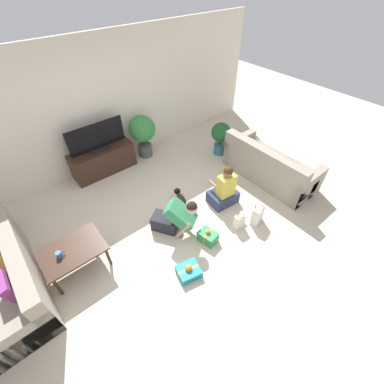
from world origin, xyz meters
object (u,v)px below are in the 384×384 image
object	(u,v)px
coffee_table	(73,252)
potted_plant_back_right	(143,131)
gift_bag_a	(257,215)
person_kneeling	(176,217)
gift_bag_b	(239,221)
tv	(97,139)
sofa_right	(269,166)
gift_box_a	(208,236)
tv_console	(103,160)
sofa_left	(7,282)
dog	(180,198)
person_sitting	(224,190)
mug	(59,254)
gift_box_b	(189,271)
potted_plant_corner_right	(221,135)

from	to	relation	value
coffee_table	potted_plant_back_right	size ratio (longest dim) A/B	0.88
gift_bag_a	person_kneeling	bearing A→B (deg)	148.24
gift_bag_b	gift_bag_a	bearing A→B (deg)	-18.42
tv	potted_plant_back_right	bearing A→B (deg)	-2.83
sofa_right	gift_box_a	distance (m)	2.14
tv_console	tv	distance (m)	0.54
sofa_left	sofa_right	size ratio (longest dim) A/B	1.00
gift_bag_a	dog	bearing A→B (deg)	123.73
dog	gift_bag_b	size ratio (longest dim) A/B	1.59
gift_bag_a	gift_box_a	bearing A→B (deg)	164.99
person_sitting	gift_bag_b	distance (m)	0.68
coffee_table	mug	world-z (taller)	mug
potted_plant_back_right	person_kneeling	bearing A→B (deg)	-109.65
person_sitting	gift_bag_b	size ratio (longest dim) A/B	2.79
coffee_table	gift_box_b	distance (m)	1.72
coffee_table	gift_bag_a	xyz separation A→B (m)	(2.80, -1.15, -0.21)
mug	person_kneeling	bearing A→B (deg)	-12.62
person_sitting	gift_box_a	bearing A→B (deg)	35.52
potted_plant_corner_right	gift_bag_a	distance (m)	2.24
gift_bag_b	tv_console	bearing A→B (deg)	110.00
sofa_right	tv	world-z (taller)	tv
person_kneeling	gift_box_a	distance (m)	0.63
gift_box_a	gift_box_b	size ratio (longest dim) A/B	0.85
coffee_table	person_sitting	xyz separation A→B (m)	(2.69, -0.42, -0.08)
gift_box_b	mug	size ratio (longest dim) A/B	3.29
gift_box_b	potted_plant_corner_right	bearing A→B (deg)	37.70
sofa_right	tv_console	distance (m)	3.53
tv	gift_bag_a	size ratio (longest dim) A/B	3.04
potted_plant_corner_right	gift_bag_b	bearing A→B (deg)	-125.63
gift_box_a	tv	bearing A→B (deg)	99.48
gift_bag_a	gift_bag_b	bearing A→B (deg)	161.58
potted_plant_back_right	gift_box_b	bearing A→B (deg)	-110.95
tv_console	gift_box_a	xyz separation A→B (m)	(0.47, -2.84, -0.18)
sofa_right	person_kneeling	distance (m)	2.37
potted_plant_corner_right	gift_box_a	xyz separation A→B (m)	(-1.95, -1.72, -0.38)
sofa_right	dog	xyz separation A→B (m)	(-1.94, 0.53, -0.10)
dog	potted_plant_corner_right	bearing A→B (deg)	-141.27
sofa_left	person_kneeling	bearing A→B (deg)	76.66
gift_box_a	gift_box_b	world-z (taller)	gift_box_a
person_kneeling	person_sitting	world-z (taller)	person_sitting
coffee_table	gift_box_a	xyz separation A→B (m)	(1.85, -0.90, -0.29)
person_kneeling	person_sitting	xyz separation A→B (m)	(1.12, -0.03, -0.02)
dog	gift_bag_a	size ratio (longest dim) A/B	1.31
sofa_left	gift_box_a	bearing A→B (deg)	68.28
dog	coffee_table	bearing A→B (deg)	16.36
tv	coffee_table	bearing A→B (deg)	-125.29
potted_plant_corner_right	gift_bag_a	bearing A→B (deg)	-116.74
tv	gift_bag_a	world-z (taller)	tv
gift_bag_a	coffee_table	bearing A→B (deg)	157.67
gift_bag_a	gift_bag_b	size ratio (longest dim) A/B	1.21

